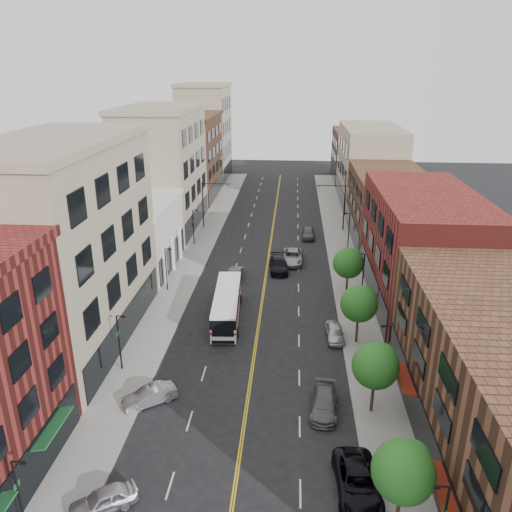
% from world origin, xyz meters
% --- Properties ---
extents(ground, '(220.00, 220.00, 0.00)m').
position_xyz_m(ground, '(0.00, 0.00, 0.00)').
color(ground, black).
rests_on(ground, ground).
extents(sidewalk_left, '(4.00, 110.00, 0.15)m').
position_xyz_m(sidewalk_left, '(-10.00, 35.00, 0.07)').
color(sidewalk_left, gray).
rests_on(sidewalk_left, ground).
extents(sidewalk_right, '(4.00, 110.00, 0.15)m').
position_xyz_m(sidewalk_right, '(10.00, 35.00, 0.07)').
color(sidewalk_right, gray).
rests_on(sidewalk_right, ground).
extents(bldg_l_tanoffice, '(10.00, 22.00, 18.00)m').
position_xyz_m(bldg_l_tanoffice, '(-17.00, 13.00, 9.00)').
color(bldg_l_tanoffice, gray).
rests_on(bldg_l_tanoffice, ground).
extents(bldg_l_white, '(10.00, 14.00, 8.00)m').
position_xyz_m(bldg_l_white, '(-17.00, 31.00, 4.00)').
color(bldg_l_white, silver).
rests_on(bldg_l_white, ground).
extents(bldg_l_far_a, '(10.00, 20.00, 18.00)m').
position_xyz_m(bldg_l_far_a, '(-17.00, 48.00, 9.00)').
color(bldg_l_far_a, gray).
rests_on(bldg_l_far_a, ground).
extents(bldg_l_far_b, '(10.00, 20.00, 15.00)m').
position_xyz_m(bldg_l_far_b, '(-17.00, 68.00, 7.50)').
color(bldg_l_far_b, '#543421').
rests_on(bldg_l_far_b, ground).
extents(bldg_l_far_c, '(10.00, 16.00, 20.00)m').
position_xyz_m(bldg_l_far_c, '(-17.00, 86.00, 10.00)').
color(bldg_l_far_c, gray).
rests_on(bldg_l_far_c, ground).
extents(bldg_r_near, '(10.00, 26.00, 10.00)m').
position_xyz_m(bldg_r_near, '(17.00, 0.00, 5.00)').
color(bldg_r_near, '#543421').
rests_on(bldg_r_near, ground).
extents(bldg_r_mid, '(10.00, 22.00, 12.00)m').
position_xyz_m(bldg_r_mid, '(17.00, 24.00, 6.00)').
color(bldg_r_mid, maroon).
rests_on(bldg_r_mid, ground).
extents(bldg_r_far_a, '(10.00, 20.00, 10.00)m').
position_xyz_m(bldg_r_far_a, '(17.00, 45.00, 5.00)').
color(bldg_r_far_a, '#543421').
rests_on(bldg_r_far_a, ground).
extents(bldg_r_far_b, '(10.00, 22.00, 14.00)m').
position_xyz_m(bldg_r_far_b, '(17.00, 66.00, 7.00)').
color(bldg_r_far_b, gray).
rests_on(bldg_r_far_b, ground).
extents(bldg_r_far_c, '(10.00, 18.00, 11.00)m').
position_xyz_m(bldg_r_far_c, '(17.00, 86.00, 5.50)').
color(bldg_r_far_c, '#543421').
rests_on(bldg_r_far_c, ground).
extents(tree_r_0, '(3.40, 3.40, 5.59)m').
position_xyz_m(tree_r_0, '(9.39, -5.93, 4.13)').
color(tree_r_0, black).
rests_on(tree_r_0, sidewalk_right).
extents(tree_r_1, '(3.40, 3.40, 5.59)m').
position_xyz_m(tree_r_1, '(9.39, 4.07, 4.13)').
color(tree_r_1, black).
rests_on(tree_r_1, sidewalk_right).
extents(tree_r_2, '(3.40, 3.40, 5.59)m').
position_xyz_m(tree_r_2, '(9.39, 14.07, 4.13)').
color(tree_r_2, black).
rests_on(tree_r_2, sidewalk_right).
extents(tree_r_3, '(3.40, 3.40, 5.59)m').
position_xyz_m(tree_r_3, '(9.39, 24.07, 4.13)').
color(tree_r_3, black).
rests_on(tree_r_3, sidewalk_right).
extents(lamp_l_0, '(0.81, 0.55, 5.05)m').
position_xyz_m(lamp_l_0, '(-10.95, -8.00, 2.97)').
color(lamp_l_0, black).
rests_on(lamp_l_0, sidewalk_left).
extents(lamp_l_1, '(0.81, 0.55, 5.05)m').
position_xyz_m(lamp_l_1, '(-10.95, 8.00, 2.97)').
color(lamp_l_1, black).
rests_on(lamp_l_1, sidewalk_left).
extents(lamp_l_2, '(0.81, 0.55, 5.05)m').
position_xyz_m(lamp_l_2, '(-10.95, 24.00, 2.97)').
color(lamp_l_2, black).
rests_on(lamp_l_2, sidewalk_left).
extents(lamp_l_3, '(0.81, 0.55, 5.05)m').
position_xyz_m(lamp_l_3, '(-10.95, 40.00, 2.97)').
color(lamp_l_3, black).
rests_on(lamp_l_3, sidewalk_left).
extents(lamp_r_1, '(0.81, 0.55, 5.05)m').
position_xyz_m(lamp_r_1, '(10.95, 8.00, 2.97)').
color(lamp_r_1, black).
rests_on(lamp_r_1, sidewalk_right).
extents(lamp_r_2, '(0.81, 0.55, 5.05)m').
position_xyz_m(lamp_r_2, '(10.95, 24.00, 2.97)').
color(lamp_r_2, black).
rests_on(lamp_r_2, sidewalk_right).
extents(lamp_r_3, '(0.81, 0.55, 5.05)m').
position_xyz_m(lamp_r_3, '(10.95, 40.00, 2.97)').
color(lamp_r_3, black).
rests_on(lamp_r_3, sidewalk_right).
extents(signal_mast_left, '(4.49, 0.18, 7.20)m').
position_xyz_m(signal_mast_left, '(-10.27, 48.00, 4.65)').
color(signal_mast_left, black).
rests_on(signal_mast_left, sidewalk_left).
extents(signal_mast_right, '(4.49, 0.18, 7.20)m').
position_xyz_m(signal_mast_right, '(10.27, 48.00, 4.65)').
color(signal_mast_right, black).
rests_on(signal_mast_right, sidewalk_right).
extents(city_bus, '(3.17, 11.15, 2.83)m').
position_xyz_m(city_bus, '(-3.32, 17.95, 1.65)').
color(city_bus, white).
rests_on(city_bus, ground).
extents(car_angle_a, '(4.12, 3.39, 1.32)m').
position_xyz_m(car_angle_a, '(-7.40, -5.95, 0.66)').
color(car_angle_a, '#B4B5BC').
rests_on(car_angle_a, ground).
extents(car_angle_b, '(4.18, 3.52, 1.35)m').
position_xyz_m(car_angle_b, '(-7.40, 3.80, 0.67)').
color(car_angle_b, '#B7BBC0').
rests_on(car_angle_b, ground).
extents(car_parked_near, '(2.81, 5.61, 1.53)m').
position_xyz_m(car_parked_near, '(7.40, -3.62, 0.76)').
color(car_parked_near, black).
rests_on(car_parked_near, ground).
extents(car_parked_mid, '(2.30, 4.89, 1.38)m').
position_xyz_m(car_parked_mid, '(5.80, 3.91, 0.69)').
color(car_parked_mid, '#504F54').
rests_on(car_parked_mid, ground).
extents(car_parked_far, '(1.76, 4.00, 1.34)m').
position_xyz_m(car_parked_far, '(7.36, 14.61, 0.67)').
color(car_parked_far, '#BABDC3').
rests_on(car_parked_far, ground).
extents(car_lane_behind, '(1.66, 4.35, 1.42)m').
position_xyz_m(car_lane_behind, '(-3.64, 28.11, 0.71)').
color(car_lane_behind, '#4F4F54').
rests_on(car_lane_behind, ground).
extents(car_lane_a, '(2.70, 5.62, 1.58)m').
position_xyz_m(car_lane_a, '(1.50, 31.02, 0.79)').
color(car_lane_a, black).
rests_on(car_lane_a, ground).
extents(car_lane_b, '(2.77, 5.81, 1.60)m').
position_xyz_m(car_lane_b, '(3.24, 34.00, 0.80)').
color(car_lane_b, gray).
rests_on(car_lane_b, ground).
extents(car_lane_c, '(1.97, 4.64, 1.56)m').
position_xyz_m(car_lane_c, '(5.50, 44.14, 0.78)').
color(car_lane_c, '#48494D').
rests_on(car_lane_c, ground).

